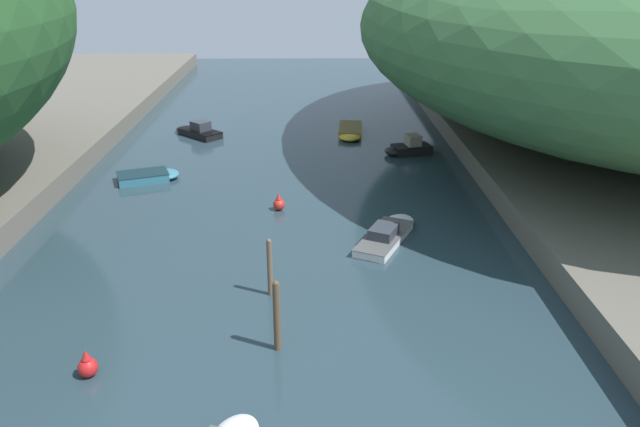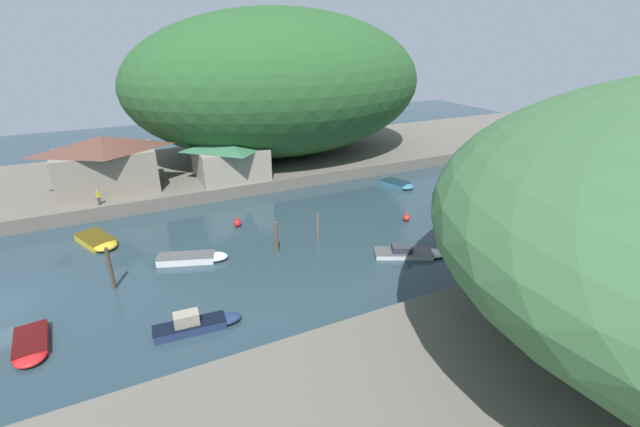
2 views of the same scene
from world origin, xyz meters
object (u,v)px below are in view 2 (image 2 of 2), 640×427
object	(u,v)px
channel_buoy_near	(238,223)
channel_buoy_far	(407,217)
boat_moored_right	(474,174)
boat_white_cruiser	(564,232)
boat_far_upstream	(198,324)
boat_cabin_cruiser	(399,184)
boat_small_dinghy	(195,258)
boat_yellow_tender	(563,209)
boat_red_skiff	(410,252)
person_on_quay	(98,196)
boat_open_rowboat	(98,241)
boat_navy_launch	(31,346)
waterfront_building	(105,163)
boathouse_shed	(230,156)

from	to	relation	value
channel_buoy_near	channel_buoy_far	bearing A→B (deg)	68.49
boat_moored_right	boat_white_cruiser	world-z (taller)	boat_white_cruiser
boat_far_upstream	channel_buoy_near	world-z (taller)	boat_far_upstream
boat_cabin_cruiser	boat_small_dinghy	bearing A→B (deg)	-3.85
boat_yellow_tender	boat_white_cruiser	size ratio (longest dim) A/B	1.45
boat_small_dinghy	boat_white_cruiser	world-z (taller)	boat_white_cruiser
boat_red_skiff	channel_buoy_far	xyz separation A→B (m)	(-6.22, 4.25, 0.11)
boat_cabin_cruiser	person_on_quay	bearing A→B (deg)	-29.92
boat_moored_right	person_on_quay	bearing A→B (deg)	-145.22
boat_open_rowboat	channel_buoy_far	world-z (taller)	channel_buoy_far
boat_small_dinghy	boat_cabin_cruiser	bearing A→B (deg)	125.54
boat_white_cruiser	person_on_quay	size ratio (longest dim) A/B	2.35
boat_white_cruiser	boat_open_rowboat	distance (m)	44.15
boat_moored_right	boat_small_dinghy	xyz separation A→B (m)	(6.76, -38.64, -0.09)
boat_navy_launch	channel_buoy_near	distance (m)	20.66
waterfront_building	channel_buoy_near	xyz separation A→B (m)	(12.90, 11.11, -4.30)
boat_cabin_cruiser	person_on_quay	world-z (taller)	person_on_quay
channel_buoy_near	boat_cabin_cruiser	bearing A→B (deg)	97.28
boat_navy_launch	boathouse_shed	bearing A→B (deg)	-133.16
boathouse_shed	channel_buoy_far	bearing A→B (deg)	36.58
boat_yellow_tender	person_on_quay	distance (m)	50.01
boat_white_cruiser	channel_buoy_far	size ratio (longest dim) A/B	3.71
person_on_quay	boat_white_cruiser	bearing A→B (deg)	-48.15
boathouse_shed	boat_navy_launch	distance (m)	31.12
boathouse_shed	boat_navy_launch	xyz separation A→B (m)	(24.05, -19.37, -3.84)
boat_red_skiff	boat_navy_launch	world-z (taller)	boat_red_skiff
waterfront_building	boat_cabin_cruiser	world-z (taller)	waterfront_building
boathouse_shed	person_on_quay	xyz separation A→B (m)	(3.36, -15.00, -1.65)
waterfront_building	boat_white_cruiser	bearing A→B (deg)	53.33
person_on_quay	boat_red_skiff	bearing A→B (deg)	-57.65
boat_cabin_cruiser	boat_red_skiff	size ratio (longest dim) A/B	0.73
boathouse_shed	boat_small_dinghy	xyz separation A→B (m)	(17.17, -7.99, -3.79)
boat_yellow_tender	channel_buoy_far	bearing A→B (deg)	77.09
boat_far_upstream	channel_buoy_near	bearing A→B (deg)	159.00
boathouse_shed	boat_navy_launch	bearing A→B (deg)	-38.85
boat_white_cruiser	boat_cabin_cruiser	bearing A→B (deg)	93.58
boat_red_skiff	boat_open_rowboat	world-z (taller)	boat_red_skiff
boat_far_upstream	channel_buoy_far	xyz separation A→B (m)	(-8.31, 23.13, -0.03)
person_on_quay	waterfront_building	bearing A→B (deg)	58.21
boat_navy_launch	boat_white_cruiser	size ratio (longest dim) A/B	1.12
boat_yellow_tender	boat_navy_launch	world-z (taller)	boat_yellow_tender
channel_buoy_far	boat_open_rowboat	bearing A→B (deg)	-105.68
boat_yellow_tender	waterfront_building	bearing A→B (deg)	65.68
boat_yellow_tender	boat_far_upstream	bearing A→B (deg)	98.87
boathouse_shed	boat_small_dinghy	world-z (taller)	boathouse_shed
boat_white_cruiser	boat_far_upstream	xyz separation A→B (m)	(-1.28, -34.58, -0.02)
boathouse_shed	boat_open_rowboat	size ratio (longest dim) A/B	1.61
channel_buoy_far	person_on_quay	distance (m)	32.27
boat_cabin_cruiser	boat_white_cruiser	xyz separation A→B (m)	(18.80, 5.81, 0.17)
boat_cabin_cruiser	boat_open_rowboat	distance (m)	34.64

